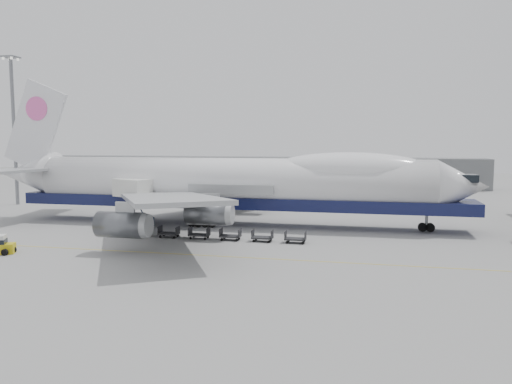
# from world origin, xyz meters

# --- Properties ---
(ground) EXTENTS (260.00, 260.00, 0.00)m
(ground) POSITION_xyz_m (0.00, 0.00, 0.00)
(ground) COLOR gray
(ground) RESTS_ON ground
(apron_line) EXTENTS (60.00, 0.15, 0.01)m
(apron_line) POSITION_xyz_m (0.00, -6.00, 0.01)
(apron_line) COLOR gold
(apron_line) RESTS_ON ground
(hangar) EXTENTS (110.00, 8.00, 7.00)m
(hangar) POSITION_xyz_m (-10.00, 70.00, 3.50)
(hangar) COLOR slate
(hangar) RESTS_ON ground
(floodlight_mast) EXTENTS (2.40, 2.40, 25.43)m
(floodlight_mast) POSITION_xyz_m (-42.00, 24.00, 14.27)
(floodlight_mast) COLOR slate
(floodlight_mast) RESTS_ON ground
(airliner) EXTENTS (67.00, 55.30, 19.98)m
(airliner) POSITION_xyz_m (0.64, 12.00, 5.62)
(airliner) COLOR white
(airliner) RESTS_ON ground
(catering_truck) EXTENTS (5.83, 4.95, 6.16)m
(catering_truck) POSITION_xyz_m (-12.36, 8.52, 3.45)
(catering_truck) COLOR #162544
(catering_truck) RESTS_ON ground
(traffic_cone) EXTENTS (0.36, 0.36, 0.53)m
(traffic_cone) POSITION_xyz_m (-18.74, -8.06, 0.25)
(traffic_cone) COLOR #FF540D
(traffic_cone) RESTS_ON ground
(dolly_0) EXTENTS (2.30, 1.35, 1.30)m
(dolly_0) POSITION_xyz_m (-12.00, 1.79, 0.53)
(dolly_0) COLOR #2D2D30
(dolly_0) RESTS_ON ground
(dolly_1) EXTENTS (2.30, 1.35, 1.30)m
(dolly_1) POSITION_xyz_m (-8.30, 1.79, 0.53)
(dolly_1) COLOR #2D2D30
(dolly_1) RESTS_ON ground
(dolly_2) EXTENTS (2.30, 1.35, 1.30)m
(dolly_2) POSITION_xyz_m (-4.60, 1.79, 0.53)
(dolly_2) COLOR #2D2D30
(dolly_2) RESTS_ON ground
(dolly_3) EXTENTS (2.30, 1.35, 1.30)m
(dolly_3) POSITION_xyz_m (-0.91, 1.79, 0.53)
(dolly_3) COLOR #2D2D30
(dolly_3) RESTS_ON ground
(dolly_4) EXTENTS (2.30, 1.35, 1.30)m
(dolly_4) POSITION_xyz_m (2.79, 1.79, 0.53)
(dolly_4) COLOR #2D2D30
(dolly_4) RESTS_ON ground
(dolly_5) EXTENTS (2.30, 1.35, 1.30)m
(dolly_5) POSITION_xyz_m (6.49, 1.79, 0.53)
(dolly_5) COLOR #2D2D30
(dolly_5) RESTS_ON ground
(dolly_6) EXTENTS (2.30, 1.35, 1.30)m
(dolly_6) POSITION_xyz_m (10.18, 1.79, 0.53)
(dolly_6) COLOR #2D2D30
(dolly_6) RESTS_ON ground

